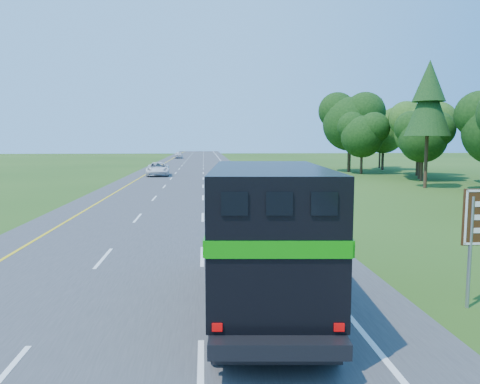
% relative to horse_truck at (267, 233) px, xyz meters
% --- Properties ---
extents(road, '(15.00, 260.00, 0.04)m').
position_rel_horse_truck_xyz_m(road, '(-3.52, 44.59, -2.01)').
color(road, '#38383A').
rests_on(road, ground).
extents(lane_markings, '(11.15, 260.00, 0.01)m').
position_rel_horse_truck_xyz_m(lane_markings, '(-3.52, 44.59, -1.99)').
color(lane_markings, yellow).
rests_on(lane_markings, road).
extents(horse_truck, '(3.24, 8.59, 3.73)m').
position_rel_horse_truck_xyz_m(horse_truck, '(0.00, 0.00, 0.00)').
color(horse_truck, black).
rests_on(horse_truck, road).
extents(white_suv, '(3.12, 6.07, 1.64)m').
position_rel_horse_truck_xyz_m(white_suv, '(-7.25, 46.28, -1.18)').
color(white_suv, silver).
rests_on(white_suv, road).
extents(far_car, '(2.05, 4.70, 1.58)m').
position_rel_horse_truck_xyz_m(far_car, '(-7.65, 101.38, -1.21)').
color(far_car, silver).
rests_on(far_car, road).
extents(delineator, '(0.10, 0.06, 1.22)m').
position_rel_horse_truck_xyz_m(delineator, '(6.22, 15.75, -1.38)').
color(delineator, '#FF520D').
rests_on(delineator, ground).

